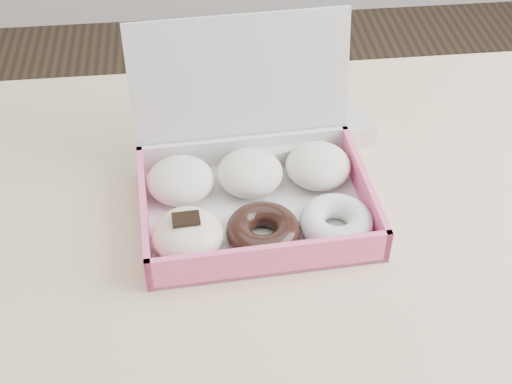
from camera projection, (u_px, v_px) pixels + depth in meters
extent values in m
cube|color=#D0BA88|center=(366.00, 220.00, 1.04)|extent=(1.20, 0.80, 0.04)
cylinder|color=#D0BA88|center=(56.00, 252.00, 1.51)|extent=(0.05, 0.05, 0.71)
cube|color=silver|center=(256.00, 214.00, 1.02)|extent=(0.33, 0.25, 0.01)
cube|color=#FF5D95|center=(270.00, 261.00, 0.92)|extent=(0.32, 0.03, 0.05)
cube|color=silver|center=(244.00, 152.00, 1.08)|extent=(0.32, 0.03, 0.05)
cube|color=#FF5D95|center=(145.00, 214.00, 0.98)|extent=(0.02, 0.24, 0.05)
cube|color=#FF5D95|center=(364.00, 190.00, 1.02)|extent=(0.02, 0.24, 0.05)
cube|color=silver|center=(241.00, 93.00, 1.04)|extent=(0.32, 0.07, 0.23)
ellipsoid|color=white|center=(180.00, 180.00, 1.02)|extent=(0.10, 0.10, 0.05)
ellipsoid|color=white|center=(250.00, 173.00, 1.04)|extent=(0.10, 0.10, 0.05)
ellipsoid|color=white|center=(318.00, 166.00, 1.05)|extent=(0.10, 0.10, 0.05)
ellipsoid|color=beige|center=(187.00, 235.00, 0.94)|extent=(0.10, 0.10, 0.05)
cube|color=black|center=(186.00, 219.00, 0.92)|extent=(0.04, 0.03, 0.00)
torus|color=black|center=(263.00, 231.00, 0.96)|extent=(0.11, 0.11, 0.04)
torus|color=white|center=(336.00, 222.00, 0.97)|extent=(0.11, 0.11, 0.04)
cube|color=silver|center=(289.00, 122.00, 1.15)|extent=(0.27, 0.23, 0.04)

